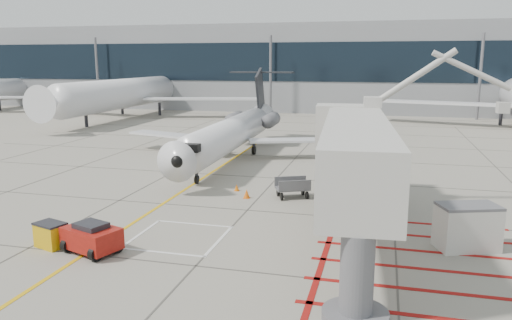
% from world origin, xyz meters
% --- Properties ---
extents(ground_plane, '(260.00, 260.00, 0.00)m').
position_xyz_m(ground_plane, '(0.00, 0.00, 0.00)').
color(ground_plane, gray).
rests_on(ground_plane, ground).
extents(regional_jet, '(22.80, 28.43, 7.32)m').
position_xyz_m(regional_jet, '(-5.14, 15.66, 3.66)').
color(regional_jet, white).
rests_on(regional_jet, ground_plane).
extents(jet_bridge, '(10.33, 19.48, 7.55)m').
position_xyz_m(jet_bridge, '(6.12, -0.32, 3.77)').
color(jet_bridge, beige).
rests_on(jet_bridge, ground_plane).
extents(pushback_tug, '(2.81, 2.25, 1.43)m').
position_xyz_m(pushback_tug, '(-4.94, -3.71, 0.71)').
color(pushback_tug, '#9D160F').
rests_on(pushback_tug, ground_plane).
extents(spill_bin, '(1.53, 1.25, 1.15)m').
position_xyz_m(spill_bin, '(-7.10, -3.61, 0.57)').
color(spill_bin, gold).
rests_on(spill_bin, ground_plane).
extents(baggage_cart, '(2.35, 1.99, 1.27)m').
position_xyz_m(baggage_cart, '(1.99, 7.25, 0.63)').
color(baggage_cart, '#56575B').
rests_on(baggage_cart, ground_plane).
extents(ground_power_unit, '(2.93, 2.28, 2.04)m').
position_xyz_m(ground_power_unit, '(11.04, 0.81, 1.02)').
color(ground_power_unit, silver).
rests_on(ground_power_unit, ground_plane).
extents(cone_nose, '(0.40, 0.40, 0.55)m').
position_xyz_m(cone_nose, '(-0.70, 6.42, 0.28)').
color(cone_nose, '#E85E0C').
rests_on(cone_nose, ground_plane).
extents(cone_side, '(0.31, 0.31, 0.43)m').
position_xyz_m(cone_side, '(-1.79, 7.95, 0.22)').
color(cone_side, orange).
rests_on(cone_side, ground_plane).
extents(terminal_building, '(180.00, 28.00, 14.00)m').
position_xyz_m(terminal_building, '(10.00, 70.00, 7.00)').
color(terminal_building, gray).
rests_on(terminal_building, ground_plane).
extents(terminal_glass_band, '(180.00, 0.10, 6.00)m').
position_xyz_m(terminal_glass_band, '(10.00, 55.95, 8.00)').
color(terminal_glass_band, black).
rests_on(terminal_glass_band, ground_plane).
extents(bg_aircraft_b, '(37.86, 42.07, 12.62)m').
position_xyz_m(bg_aircraft_b, '(-29.17, 46.00, 6.31)').
color(bg_aircraft_b, silver).
rests_on(bg_aircraft_b, ground_plane).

